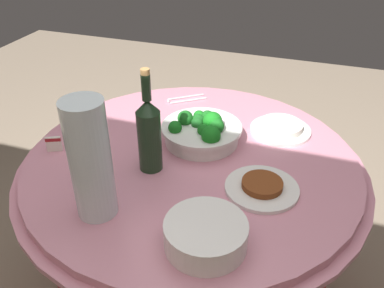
{
  "coord_description": "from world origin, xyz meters",
  "views": [
    {
      "loc": [
        -0.36,
        1.06,
        1.51
      ],
      "look_at": [
        0.0,
        0.0,
        0.79
      ],
      "focal_mm": 38.05,
      "sensor_mm": 36.0,
      "label": 1
    }
  ],
  "objects": [
    {
      "name": "decorative_fruit_vase",
      "position": [
        0.16,
        0.34,
        0.9
      ],
      "size": [
        0.11,
        0.11,
        0.34
      ],
      "color": "silver",
      "rests_on": "buffet_table"
    },
    {
      "name": "label_placard_mid",
      "position": [
        0.38,
        0.05,
        0.77
      ],
      "size": [
        0.05,
        0.02,
        0.05
      ],
      "color": "white",
      "rests_on": "buffet_table"
    },
    {
      "name": "food_plate_stir_fry",
      "position": [
        -0.25,
        0.1,
        0.75
      ],
      "size": [
        0.22,
        0.22,
        0.03
      ],
      "color": "white",
      "rests_on": "buffet_table"
    },
    {
      "name": "label_placard_front",
      "position": [
        0.45,
        0.12,
        0.77
      ],
      "size": [
        0.05,
        0.03,
        0.05
      ],
      "color": "white",
      "rests_on": "buffet_table"
    },
    {
      "name": "buffet_table",
      "position": [
        0.0,
        0.0,
        0.38
      ],
      "size": [
        1.16,
        1.16,
        0.74
      ],
      "color": "maroon",
      "rests_on": "ground_plane"
    },
    {
      "name": "plate_stack",
      "position": [
        -0.16,
        0.36,
        0.78
      ],
      "size": [
        0.21,
        0.21,
        0.07
      ],
      "color": "white",
      "rests_on": "buffet_table"
    },
    {
      "name": "wine_bottle",
      "position": [
        0.1,
        0.1,
        0.87
      ],
      "size": [
        0.07,
        0.07,
        0.34
      ],
      "color": "#1D331E",
      "rests_on": "buffet_table"
    },
    {
      "name": "serving_tongs",
      "position": [
        0.16,
        -0.39,
        0.74
      ],
      "size": [
        0.15,
        0.13,
        0.01
      ],
      "color": "silver",
      "rests_on": "buffet_table"
    },
    {
      "name": "food_plate_rice",
      "position": [
        -0.25,
        -0.26,
        0.75
      ],
      "size": [
        0.22,
        0.22,
        0.04
      ],
      "color": "white",
      "rests_on": "buffet_table"
    },
    {
      "name": "broccoli_bowl",
      "position": [
        0.0,
        -0.1,
        0.78
      ],
      "size": [
        0.28,
        0.28,
        0.12
      ],
      "color": "white",
      "rests_on": "buffet_table"
    }
  ]
}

